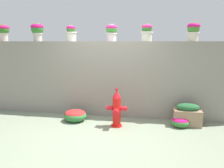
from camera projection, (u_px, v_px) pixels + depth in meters
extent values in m
plane|color=gray|center=(99.00, 134.00, 4.47)|extent=(24.00, 24.00, 0.00)
cube|color=gray|center=(110.00, 79.00, 5.52)|extent=(6.52, 0.35, 1.91)
cylinder|color=beige|center=(4.00, 37.00, 5.75)|extent=(0.19, 0.19, 0.22)
cylinder|color=beige|center=(4.00, 34.00, 5.73)|extent=(0.22, 0.22, 0.03)
sphere|color=#316B23|center=(3.00, 30.00, 5.71)|extent=(0.29, 0.29, 0.29)
ellipsoid|color=#C31A5E|center=(3.00, 28.00, 5.70)|extent=(0.31, 0.31, 0.16)
cylinder|color=#BBB1A5|center=(38.00, 37.00, 5.66)|extent=(0.22, 0.22, 0.21)
cylinder|color=#BBB1A5|center=(38.00, 34.00, 5.65)|extent=(0.26, 0.26, 0.03)
sphere|color=#2D7229|center=(37.00, 29.00, 5.62)|extent=(0.32, 0.32, 0.32)
ellipsoid|color=#C91465|center=(37.00, 27.00, 5.61)|extent=(0.33, 0.33, 0.17)
cylinder|color=beige|center=(71.00, 37.00, 5.45)|extent=(0.25, 0.25, 0.24)
cylinder|color=beige|center=(71.00, 32.00, 5.43)|extent=(0.29, 0.29, 0.03)
sphere|color=#316121|center=(71.00, 29.00, 5.42)|extent=(0.21, 0.21, 0.21)
ellipsoid|color=#C3125F|center=(71.00, 28.00, 5.41)|extent=(0.23, 0.23, 0.12)
cylinder|color=beige|center=(112.00, 37.00, 5.32)|extent=(0.23, 0.23, 0.21)
cylinder|color=beige|center=(112.00, 33.00, 5.31)|extent=(0.27, 0.27, 0.03)
sphere|color=#347F2A|center=(112.00, 29.00, 5.29)|extent=(0.27, 0.27, 0.27)
ellipsoid|color=#CA1E69|center=(112.00, 27.00, 5.28)|extent=(0.28, 0.28, 0.15)
cylinder|color=beige|center=(147.00, 36.00, 5.16)|extent=(0.25, 0.25, 0.23)
cylinder|color=beige|center=(147.00, 32.00, 5.14)|extent=(0.30, 0.30, 0.03)
sphere|color=#275C21|center=(147.00, 29.00, 5.12)|extent=(0.24, 0.24, 0.24)
ellipsoid|color=#C51E62|center=(147.00, 27.00, 5.12)|extent=(0.25, 0.25, 0.13)
cylinder|color=beige|center=(193.00, 37.00, 4.97)|extent=(0.23, 0.23, 0.21)
cylinder|color=beige|center=(193.00, 33.00, 4.95)|extent=(0.27, 0.27, 0.03)
sphere|color=#3D7929|center=(194.00, 28.00, 4.93)|extent=(0.28, 0.28, 0.28)
ellipsoid|color=#C61368|center=(194.00, 26.00, 4.92)|extent=(0.29, 0.29, 0.15)
cylinder|color=red|center=(117.00, 125.00, 4.90)|extent=(0.25, 0.25, 0.03)
cylinder|color=red|center=(117.00, 112.00, 4.84)|extent=(0.18, 0.18, 0.67)
cone|color=red|center=(117.00, 94.00, 4.76)|extent=(0.19, 0.19, 0.17)
cylinder|color=red|center=(117.00, 89.00, 4.73)|extent=(0.06, 0.06, 0.05)
cylinder|color=red|center=(110.00, 108.00, 4.85)|extent=(0.14, 0.10, 0.10)
cylinder|color=red|center=(124.00, 109.00, 4.79)|extent=(0.14, 0.10, 0.10)
cylinder|color=red|center=(116.00, 112.00, 4.66)|extent=(0.12, 0.16, 0.12)
ellipsoid|color=#2F7136|center=(75.00, 116.00, 5.21)|extent=(0.55, 0.50, 0.28)
ellipsoid|color=red|center=(75.00, 113.00, 5.19)|extent=(0.50, 0.44, 0.16)
ellipsoid|color=#357132|center=(180.00, 122.00, 4.86)|extent=(0.43, 0.39, 0.22)
ellipsoid|color=#CF1268|center=(180.00, 120.00, 4.85)|extent=(0.39, 0.34, 0.12)
cube|color=#917458|center=(187.00, 117.00, 4.92)|extent=(0.61, 0.35, 0.37)
ellipsoid|color=#21552C|center=(188.00, 107.00, 4.88)|extent=(0.52, 0.29, 0.18)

